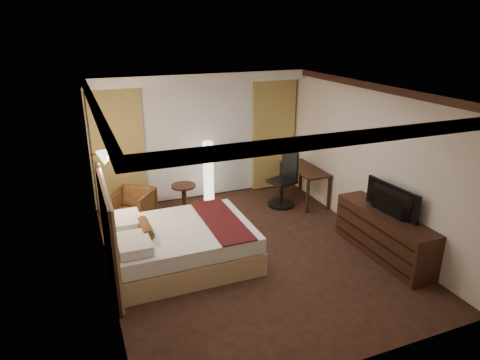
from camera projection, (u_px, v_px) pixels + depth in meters
name	position (u px, v px, depth m)	size (l,w,h in m)	color
floor	(249.00, 252.00, 7.20)	(4.50, 5.50, 0.01)	black
ceiling	(250.00, 90.00, 6.26)	(4.50, 5.50, 0.01)	white
back_wall	(199.00, 136.00, 9.12)	(4.50, 0.02, 2.70)	beige
left_wall	(101.00, 197.00, 5.94)	(0.02, 5.50, 2.70)	beige
right_wall	(367.00, 160.00, 7.52)	(0.02, 5.50, 2.70)	beige
crown_molding	(250.00, 94.00, 6.29)	(4.50, 5.50, 0.12)	black
soffit	(201.00, 78.00, 8.47)	(4.50, 0.50, 0.20)	white
curtain_sheer	(200.00, 141.00, 9.09)	(2.48, 0.04, 2.45)	silver
curtain_left_drape	(119.00, 151.00, 8.44)	(1.00, 0.14, 2.45)	#A48C4B
curtain_right_drape	(273.00, 135.00, 9.63)	(1.00, 0.14, 2.45)	#A48C4B
wall_sconce	(104.00, 158.00, 6.72)	(0.24, 0.24, 0.24)	white
bed	(183.00, 245.00, 6.77)	(2.17, 1.70, 0.64)	white
headboard	(109.00, 232.00, 6.24)	(0.12, 2.00, 1.50)	tan
armchair	(132.00, 205.00, 8.09)	(0.72, 0.68, 0.74)	#4A3016
side_table	(184.00, 198.00, 8.71)	(0.50, 0.50, 0.55)	black
floor_lamp	(208.00, 173.00, 8.88)	(0.29, 0.29, 1.37)	white
desk	(304.00, 184.00, 9.13)	(0.55, 1.28, 0.75)	black
desk_lamp	(294.00, 154.00, 9.37)	(0.18, 0.18, 0.34)	#FFD899
office_chair	(282.00, 179.00, 8.82)	(0.56, 0.56, 1.17)	black
dresser	(384.00, 234.00, 6.97)	(0.50, 1.95, 0.76)	black
television	(387.00, 195.00, 6.72)	(1.09, 0.63, 0.14)	black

